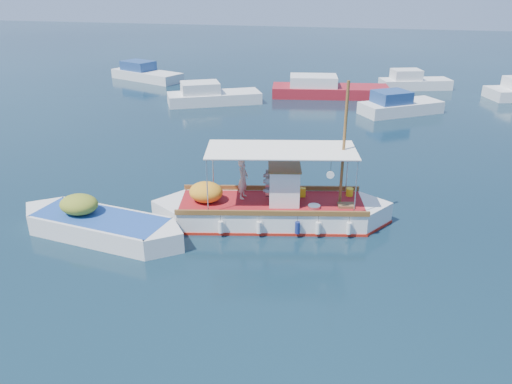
# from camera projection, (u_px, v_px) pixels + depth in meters

# --- Properties ---
(ground) EXTENTS (160.00, 160.00, 0.00)m
(ground) POSITION_uv_depth(u_px,v_px,m) (276.00, 231.00, 18.49)
(ground) COLOR black
(ground) RESTS_ON ground
(fishing_caique) EXTENTS (9.00, 3.78, 5.61)m
(fishing_caique) POSITION_uv_depth(u_px,v_px,m) (270.00, 210.00, 19.03)
(fishing_caique) COLOR white
(fishing_caique) RESTS_ON ground
(dinghy) EXTENTS (6.78, 2.66, 1.67)m
(dinghy) POSITION_uv_depth(u_px,v_px,m) (99.00, 227.00, 18.07)
(dinghy) COLOR white
(dinghy) RESTS_ON ground
(bg_boat_nw) EXTENTS (7.11, 5.14, 1.80)m
(bg_boat_nw) POSITION_uv_depth(u_px,v_px,m) (211.00, 97.00, 36.76)
(bg_boat_nw) COLOR silver
(bg_boat_nw) RESTS_ON ground
(bg_boat_n) EXTENTS (9.31, 4.14, 1.80)m
(bg_boat_n) POSITION_uv_depth(u_px,v_px,m) (327.00, 90.00, 38.96)
(bg_boat_n) COLOR maroon
(bg_boat_n) RESTS_ON ground
(bg_boat_ne) EXTENTS (5.86, 4.94, 1.80)m
(bg_boat_ne) POSITION_uv_depth(u_px,v_px,m) (399.00, 107.00, 34.05)
(bg_boat_ne) COLOR silver
(bg_boat_ne) RESTS_ON ground
(bg_boat_far_w) EXTENTS (7.32, 4.79, 1.80)m
(bg_boat_far_w) POSITION_uv_depth(u_px,v_px,m) (145.00, 74.00, 45.16)
(bg_boat_far_w) COLOR silver
(bg_boat_far_w) RESTS_ON ground
(bg_boat_far_n) EXTENTS (6.04, 3.64, 1.80)m
(bg_boat_far_n) POSITION_uv_depth(u_px,v_px,m) (413.00, 83.00, 41.57)
(bg_boat_far_n) COLOR silver
(bg_boat_far_n) RESTS_ON ground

